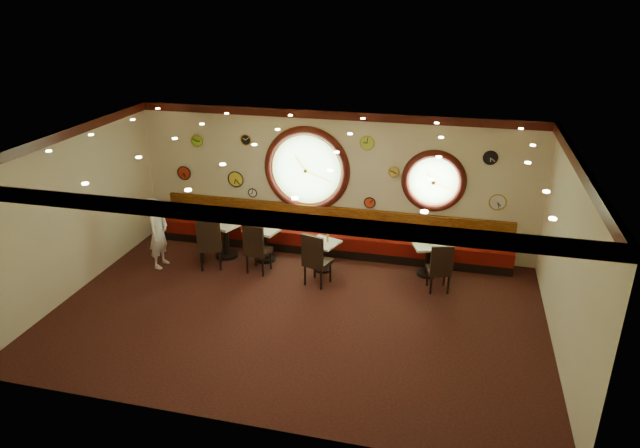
{
  "coord_description": "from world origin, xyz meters",
  "views": [
    {
      "loc": [
        2.6,
        -8.8,
        5.63
      ],
      "look_at": [
        0.24,
        0.8,
        1.5
      ],
      "focal_mm": 32.0,
      "sensor_mm": 36.0,
      "label": 1
    }
  ],
  "objects": [
    {
      "name": "table_d",
      "position": [
        2.24,
        2.13,
        0.45
      ],
      "size": [
        0.84,
        0.84,
        0.72
      ],
      "color": "black",
      "rests_on": "floor"
    },
    {
      "name": "wall_clock_0",
      "position": [
        -3.6,
        2.96,
        1.55
      ],
      "size": [
        0.32,
        0.03,
        0.32
      ],
      "primitive_type": "cylinder",
      "rotation": [
        1.57,
        0.0,
        0.0
      ],
      "color": "red",
      "rests_on": "wall_back"
    },
    {
      "name": "banquette_base",
      "position": [
        0.0,
        2.72,
        0.1
      ],
      "size": [
        8.0,
        0.55,
        0.2
      ],
      "primitive_type": "cube",
      "color": "black",
      "rests_on": "floor"
    },
    {
      "name": "condiment_c_bottle",
      "position": [
        0.15,
        1.85,
        0.73
      ],
      "size": [
        0.05,
        0.05,
        0.15
      ],
      "primitive_type": "cylinder",
      "color": "gold",
      "rests_on": "table_c"
    },
    {
      "name": "porthole_left_glass",
      "position": [
        -0.6,
        3.0,
        1.85
      ],
      "size": [
        1.66,
        0.02,
        1.66
      ],
      "primitive_type": "cylinder",
      "rotation": [
        1.57,
        0.0,
        0.0
      ],
      "color": "#91D37E",
      "rests_on": "wall_back"
    },
    {
      "name": "condiment_a_bottle",
      "position": [
        -2.06,
        2.09,
        0.94
      ],
      "size": [
        0.05,
        0.05,
        0.15
      ],
      "primitive_type": "cylinder",
      "color": "gold",
      "rests_on": "table_a"
    },
    {
      "name": "waiter",
      "position": [
        -3.41,
        1.19,
        0.78
      ],
      "size": [
        0.38,
        0.57,
        1.56
      ],
      "primitive_type": "imported",
      "rotation": [
        0.0,
        0.0,
        1.55
      ],
      "color": "white",
      "rests_on": "floor"
    },
    {
      "name": "condiment_a_pepper",
      "position": [
        -2.25,
        1.95,
        0.92
      ],
      "size": [
        0.04,
        0.04,
        0.11
      ],
      "primitive_type": "cylinder",
      "color": "silver",
      "rests_on": "table_a"
    },
    {
      "name": "molding_back",
      "position": [
        0.0,
        2.95,
        3.11
      ],
      "size": [
        9.0,
        0.1,
        0.18
      ],
      "primitive_type": "cube",
      "color": "#390E0A",
      "rests_on": "wall_back"
    },
    {
      "name": "chair_b",
      "position": [
        -1.27,
        1.34,
        0.64
      ],
      "size": [
        0.53,
        0.53,
        0.69
      ],
      "rotation": [
        0.0,
        0.0,
        -0.14
      ],
      "color": "black",
      "rests_on": "floor"
    },
    {
      "name": "porthole_right_glass",
      "position": [
        2.2,
        3.0,
        1.8
      ],
      "size": [
        1.1,
        0.02,
        1.1
      ],
      "primitive_type": "cylinder",
      "rotation": [
        1.57,
        0.0,
        0.0
      ],
      "color": "#91D37E",
      "rests_on": "wall_back"
    },
    {
      "name": "condiment_d_bottle",
      "position": [
        2.29,
        2.18,
        0.81
      ],
      "size": [
        0.05,
        0.05,
        0.17
      ],
      "primitive_type": "cylinder",
      "color": "gold",
      "rests_on": "table_d"
    },
    {
      "name": "condiment_c_salt",
      "position": [
        0.04,
        1.85,
        0.7
      ],
      "size": [
        0.04,
        0.04,
        0.1
      ],
      "primitive_type": "cylinder",
      "color": "silver",
      "rests_on": "table_c"
    },
    {
      "name": "banquette_seat",
      "position": [
        0.0,
        2.72,
        0.35
      ],
      "size": [
        8.0,
        0.55,
        0.3
      ],
      "primitive_type": "cube",
      "color": "#5A0B07",
      "rests_on": "banquette_base"
    },
    {
      "name": "wall_clock_4",
      "position": [
        -2.0,
        2.96,
        2.45
      ],
      "size": [
        0.24,
        0.03,
        0.24
      ],
      "primitive_type": "cylinder",
      "rotation": [
        1.57,
        0.0,
        0.0
      ],
      "color": "black",
      "rests_on": "wall_back"
    },
    {
      "name": "table_a",
      "position": [
        -2.2,
        1.95,
        0.54
      ],
      "size": [
        1.0,
        1.0,
        0.86
      ],
      "color": "black",
      "rests_on": "floor"
    },
    {
      "name": "condiment_b_bottle",
      "position": [
        -1.21,
        2.14,
        0.88
      ],
      "size": [
        0.05,
        0.05,
        0.17
      ],
      "primitive_type": "cylinder",
      "color": "gold",
      "rests_on": "table_b"
    },
    {
      "name": "wall_clock_3",
      "position": [
        3.3,
        2.96,
        2.4
      ],
      "size": [
        0.28,
        0.03,
        0.28
      ],
      "primitive_type": "cylinder",
      "rotation": [
        1.57,
        0.0,
        0.0
      ],
      "color": "black",
      "rests_on": "wall_back"
    },
    {
      "name": "condiment_c_pepper",
      "position": [
        0.08,
        1.75,
        0.7
      ],
      "size": [
        0.03,
        0.03,
        0.09
      ],
      "primitive_type": "cylinder",
      "color": "silver",
      "rests_on": "table_c"
    },
    {
      "name": "chair_a",
      "position": [
        -2.29,
        1.3,
        0.68
      ],
      "size": [
        0.64,
        0.64,
        0.73
      ],
      "rotation": [
        0.0,
        0.0,
        0.36
      ],
      "color": "black",
      "rests_on": "floor"
    },
    {
      "name": "table_b",
      "position": [
        -1.3,
        1.99,
        0.5
      ],
      "size": [
        0.86,
        0.86,
        0.79
      ],
      "color": "black",
      "rests_on": "floor"
    },
    {
      "name": "banquette_back",
      "position": [
        0.0,
        2.94,
        0.75
      ],
      "size": [
        8.0,
        0.1,
        0.55
      ],
      "primitive_type": "cube",
      "color": "#5F1207",
      "rests_on": "wall_back"
    },
    {
      "name": "wall_clock_6",
      "position": [
        0.75,
        2.96,
        2.55
      ],
      "size": [
        0.3,
        0.03,
        0.3
      ],
      "primitive_type": "cylinder",
      "rotation": [
        1.57,
        0.0,
        0.0
      ],
      "color": "#B5D944",
      "rests_on": "wall_back"
    },
    {
      "name": "porthole_right_ring",
      "position": [
        2.2,
        2.95,
        1.8
      ],
      "size": [
        1.09,
        0.03,
        1.09
      ],
      "primitive_type": "torus",
      "rotation": [
        1.57,
        0.0,
        0.0
      ],
      "color": "gold",
      "rests_on": "wall_back"
    },
    {
      "name": "molding_front",
      "position": [
        0.0,
        -2.95,
        3.11
      ],
      "size": [
        9.0,
        0.1,
        0.18
      ],
      "primitive_type": "cube",
      "color": "#390E0A",
      "rests_on": "wall_back"
    },
    {
      "name": "wall_right",
      "position": [
        4.5,
        0.0,
        1.6
      ],
      "size": [
        0.02,
        6.0,
        3.2
      ],
      "primitive_type": "cube",
      "color": "beige",
      "rests_on": "floor"
    },
    {
      "name": "chair_d",
      "position": [
        2.51,
        1.43,
        0.6
      ],
      "size": [
        0.54,
        0.54,
        0.65
      ],
      "rotation": [
        0.0,
        0.0,
        0.27
      ],
      "color": "black",
      "rests_on": "floor"
    },
    {
      "name": "wall_clock_5",
      "position": [
        1.35,
        2.96,
        1.95
      ],
      "size": [
        0.22,
        0.03,
        0.22
      ],
      "primitive_type": "cylinder",
      "rotation": [
        1.57,
        0.0,
        0.0
      ],
      "color": "#E5C14C",
      "rests_on": "wall_back"
    },
    {
      "name": "condiment_d_salt",
      "position": [
        2.21,
        2.14,
        0.77
      ],
      "size": [
        0.04,
        0.04,
        0.1
      ],
      "primitive_type": "cylinder",
      "color": "#B8B8BC",
      "rests_on": "table_d"
    },
    {
      "name": "table_c",
      "position": [
        0.06,
        1.82,
        0.41
      ],
      "size": [
        0.76,
        0.76,
        0.65
      ],
      "color": "black",
      "rests_on": "floor"
    },
    {
      "name": "ceiling",
      "position": [
        0.0,
        0.0,
        3.2
      ],
      "size": [
        9.0,
        6.0,
        0.02
      ],
      "primitive_type": "cube",
      "color": "#B39832",
      "rests_on": "wall_back"
    },
    {
      "name": "porthole_left_frame",
      "position": [
        -0.6,
        2.98,
        1.85
      ],
      "size": [
        1.98,
        0.18,
        1.98
      ],
      "primitive_type": "torus",
      "rotation": [
        1.57,
        0.0,
        0.0
      ],
      "color": "#390E0A",
      "rests_on": "wall_back"
    },
    {
      "name": "condiment_d_pepper",
      "position": [
        2.26,
        2.1,
        0.78
      ],
      "size": [
        0.04,
        0.04,
        0.11
      ],
      "primitive_type": "cylinder",
      "color": "silver",
      "rests_on": "table_d"
    },
    {
      "name": "wall_clock_7",
      "position": [
        -1.9,
        2.96,
        1.2
      ],
      "size": [
        0.2,
        0.03,
        0.2
      ],
      "primitive_type": "cylinder",
      "rotation": [
        1.57,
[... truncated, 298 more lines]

